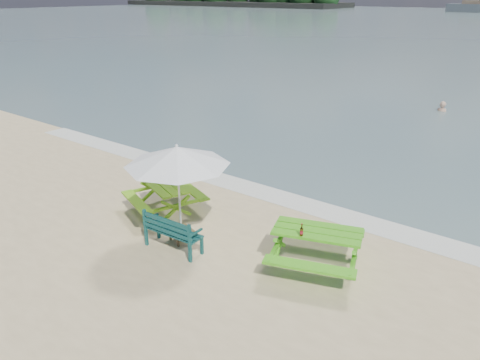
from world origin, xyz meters
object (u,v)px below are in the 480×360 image
Objects in this scene: picnic_table_left at (165,198)px; park_bench at (174,239)px; patio_umbrella at (177,156)px; swimmer at (441,118)px; picnic_table_right at (316,249)px; side_table at (181,235)px; beer_bottle at (301,232)px.

picnic_table_left is 2.01m from park_bench.
patio_umbrella is 1.76× the size of swimmer.
side_table is (-2.98, -0.94, -0.25)m from picnic_table_right.
picnic_table_right is at bearing 0.75° from picnic_table_left.
park_bench is 0.41m from side_table.
swimmer is at bearing 86.68° from park_bench.
side_table is 1.92m from patio_umbrella.
picnic_table_right is 3.54m from patio_umbrella.
picnic_table_left is 8.58× the size of beer_bottle.
beer_bottle is (4.26, -0.34, 0.57)m from picnic_table_left.
picnic_table_right is 9.35× the size of beer_bottle.
picnic_table_right is 3.14m from park_bench.
picnic_table_left is 0.92× the size of picnic_table_right.
beer_bottle is (2.83, 0.54, 0.78)m from side_table.
patio_umbrella is at bearing -169.18° from beer_bottle.
side_table is 16.78m from swimmer.
picnic_table_left is at bearing 148.27° from patio_umbrella.
park_bench is at bearing -155.24° from picnic_table_right.
park_bench is 5.36× the size of beer_bottle.
picnic_table_left is 2.40m from patio_umbrella.
park_bench is 0.49× the size of patio_umbrella.
picnic_table_right reaches higher than park_bench.
patio_umbrella is 3.10m from beer_bottle.
swimmer is at bearing 86.16° from patio_umbrella.
patio_umbrella is (1.43, -0.89, 1.71)m from picnic_table_left.
park_bench is 0.85× the size of swimmer.
park_bench is 2.43× the size of side_table.
side_table is at bearing -169.18° from beer_bottle.
patio_umbrella is (-2.98, -0.94, 1.67)m from picnic_table_right.
park_bench is 2.93m from beer_bottle.
picnic_table_right is at bearing 17.57° from side_table.
picnic_table_right is at bearing 24.76° from park_bench.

